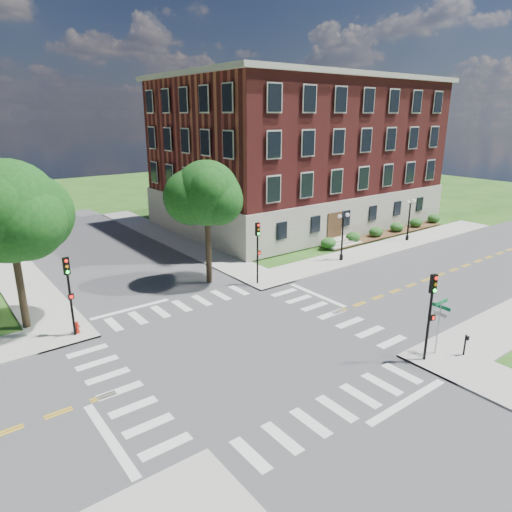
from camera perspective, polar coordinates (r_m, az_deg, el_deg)
ground at (r=26.38m, az=-1.68°, el=-11.24°), size 160.00×160.00×0.00m
road_ew at (r=26.38m, az=-1.68°, el=-11.23°), size 90.00×12.00×0.01m
road_ns at (r=26.38m, az=-1.68°, el=-11.23°), size 12.00×90.00×0.01m
sidewalk_ne at (r=46.49m, az=2.68°, el=1.61°), size 34.00×34.00×0.12m
crosswalk_east at (r=30.68m, az=9.41°, el=-7.21°), size 2.20×10.20×0.02m
stop_bar_east at (r=33.65m, az=7.60°, el=-4.87°), size 0.40×5.50×0.00m
main_building at (r=55.60m, az=5.33°, el=12.81°), size 30.60×22.40×16.50m
shrub_row at (r=51.72m, az=15.95°, el=2.50°), size 18.00×2.00×1.30m
tree_c at (r=29.62m, az=-28.57°, el=4.89°), size 5.96×5.96×10.19m
tree_d at (r=34.13m, az=-6.19°, el=7.78°), size 4.85×4.85×9.36m
traffic_signal_se at (r=25.17m, az=21.02°, el=-5.89°), size 0.36×0.42×4.80m
traffic_signal_ne at (r=34.34m, az=0.21°, el=1.37°), size 0.35×0.40×4.80m
traffic_signal_nw at (r=28.24m, az=-22.33°, el=-3.54°), size 0.36×0.40×4.80m
twin_lamp_west at (r=40.96m, az=10.76°, el=2.73°), size 1.36×0.36×4.23m
twin_lamp_east at (r=49.38m, az=18.60°, el=4.60°), size 1.36×0.36×4.23m
street_sign_pole at (r=26.38m, az=21.98°, el=-7.01°), size 1.10×1.10×3.10m
push_button_post at (r=27.40m, az=24.70°, el=-9.94°), size 0.14×0.21×1.20m
fire_hydrant at (r=29.47m, az=-21.47°, el=-8.32°), size 0.35×0.35×0.75m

